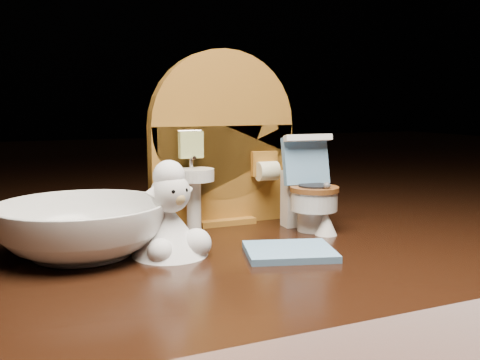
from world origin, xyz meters
name	(u,v)px	position (x,y,z in m)	size (l,w,h in m)	color
backdrop_panel	(222,148)	(0.00, 0.06, 0.07)	(0.13, 0.05, 0.15)	#9F6621
toy_toilet	(308,195)	(0.06, 0.01, 0.03)	(0.04, 0.05, 0.08)	white
bath_mat	(289,251)	(0.00, -0.05, 0.00)	(0.06, 0.05, 0.00)	#6496C3
toilet_brush	(326,221)	(0.06, -0.01, 0.01)	(0.02, 0.02, 0.04)	white
plush_lamb	(171,222)	(-0.07, -0.02, 0.02)	(0.05, 0.05, 0.07)	white
ceramic_bowl	(82,229)	(-0.13, 0.01, 0.02)	(0.12, 0.12, 0.04)	white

